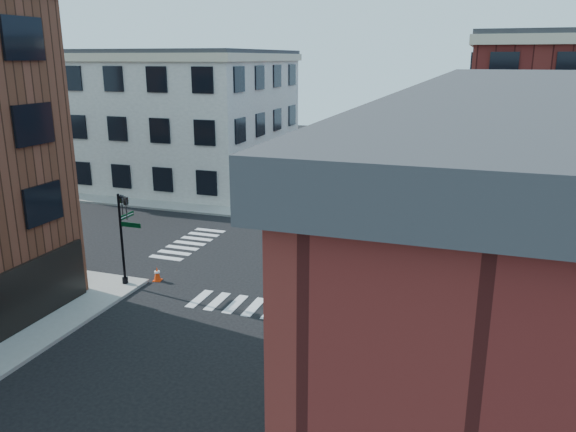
# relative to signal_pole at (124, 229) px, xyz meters

# --- Properties ---
(ground) EXTENTS (120.00, 120.00, 0.00)m
(ground) POSITION_rel_signal_pole_xyz_m (6.72, 6.68, -2.86)
(ground) COLOR black
(ground) RESTS_ON ground
(sidewalk_nw) EXTENTS (30.00, 30.00, 0.15)m
(sidewalk_nw) POSITION_rel_signal_pole_xyz_m (-14.28, 27.68, -2.78)
(sidewalk_nw) COLOR gray
(sidewalk_nw) RESTS_ON ground
(building_nw) EXTENTS (22.00, 16.00, 11.00)m
(building_nw) POSITION_rel_signal_pole_xyz_m (-12.28, 22.68, 2.64)
(building_nw) COLOR beige
(building_nw) RESTS_ON ground
(tree_near) EXTENTS (2.69, 2.69, 4.49)m
(tree_near) POSITION_rel_signal_pole_xyz_m (14.28, 16.65, 0.30)
(tree_near) COLOR black
(tree_near) RESTS_ON ground
(tree_far) EXTENTS (2.43, 2.43, 4.07)m
(tree_far) POSITION_rel_signal_pole_xyz_m (14.28, 22.65, 0.02)
(tree_far) COLOR black
(tree_far) RESTS_ON ground
(signal_pole) EXTENTS (1.29, 1.24, 4.60)m
(signal_pole) POSITION_rel_signal_pole_xyz_m (0.00, 0.00, 0.00)
(signal_pole) COLOR black
(signal_pole) RESTS_ON ground
(box_truck) EXTENTS (7.70, 2.88, 3.42)m
(box_truck) POSITION_rel_signal_pole_xyz_m (18.17, 4.57, -1.08)
(box_truck) COLOR white
(box_truck) RESTS_ON ground
(traffic_cone) EXTENTS (0.46, 0.46, 0.71)m
(traffic_cone) POSITION_rel_signal_pole_xyz_m (1.02, 0.98, -2.51)
(traffic_cone) COLOR #F83B0B
(traffic_cone) RESTS_ON ground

